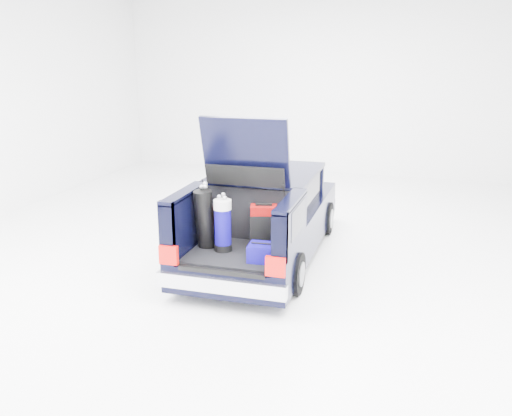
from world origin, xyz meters
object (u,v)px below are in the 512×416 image
(blue_duffel, at_px, (267,253))
(black_golf_bag, at_px, (205,219))
(blue_golf_bag, at_px, (223,225))
(car, at_px, (266,216))
(red_suitcase, at_px, (264,226))

(blue_duffel, bearing_deg, black_golf_bag, 160.52)
(black_golf_bag, distance_m, blue_duffel, 1.09)
(blue_duffel, bearing_deg, blue_golf_bag, 158.86)
(car, xyz_separation_m, blue_duffel, (0.50, -1.81, 0.05))
(red_suitcase, height_order, blue_golf_bag, blue_golf_bag)
(blue_golf_bag, relative_size, blue_duffel, 1.66)
(car, distance_m, blue_golf_bag, 1.63)
(red_suitcase, distance_m, blue_golf_bag, 0.63)
(red_suitcase, relative_size, blue_duffel, 1.24)
(red_suitcase, height_order, black_golf_bag, black_golf_bag)
(red_suitcase, xyz_separation_m, blue_duffel, (0.21, -0.61, -0.18))
(blue_duffel, bearing_deg, red_suitcase, 105.77)
(red_suitcase, distance_m, blue_duffel, 0.67)
(black_golf_bag, bearing_deg, car, 85.35)
(blue_golf_bag, height_order, blue_duffel, blue_golf_bag)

